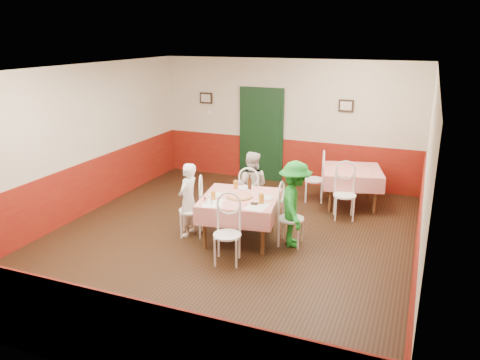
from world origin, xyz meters
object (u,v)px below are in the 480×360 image
at_px(chair_far, 250,198).
at_px(second_table, 351,187).
at_px(glass_a, 213,196).
at_px(beer_bottle, 250,183).
at_px(chair_left, 191,210).
at_px(chair_right, 291,219).
at_px(pizza, 240,197).
at_px(chair_second_a, 314,180).
at_px(glass_b, 261,199).
at_px(diner_left, 188,200).
at_px(chair_second_b, 345,195).
at_px(diner_far, 251,186).
at_px(glass_c, 236,185).
at_px(wallet, 254,204).
at_px(diner_right, 295,204).
at_px(chair_near, 227,235).
at_px(main_table, 240,219).

bearing_deg(chair_far, second_table, -144.13).
xyz_separation_m(glass_a, beer_bottle, (0.36, 0.70, 0.06)).
bearing_deg(chair_left, second_table, 116.90).
height_order(chair_right, pizza, chair_right).
height_order(chair_second_a, glass_b, glass_b).
bearing_deg(diner_left, chair_second_b, 129.14).
relative_size(glass_a, glass_b, 0.85).
bearing_deg(second_table, glass_b, -112.22).
bearing_deg(diner_far, glass_c, 70.99).
height_order(chair_right, glass_b, glass_b).
distance_m(wallet, diner_right, 0.67).
bearing_deg(diner_right, glass_c, 58.50).
height_order(second_table, glass_c, glass_c).
bearing_deg(beer_bottle, chair_far, 108.19).
distance_m(glass_b, diner_right, 0.57).
bearing_deg(chair_left, wallet, 64.36).
bearing_deg(chair_second_b, chair_right, -126.62).
bearing_deg(glass_c, diner_far, 79.70).
bearing_deg(diner_left, chair_near, 57.92).
xyz_separation_m(second_table, chair_second_a, (-0.75, 0.00, 0.08)).
height_order(chair_near, beer_bottle, beer_bottle).
relative_size(chair_second_a, chair_second_b, 1.00).
height_order(chair_second_b, diner_far, diner_far).
height_order(second_table, pizza, pizza).
height_order(chair_right, diner_far, diner_far).
bearing_deg(diner_left, glass_a, 77.15).
distance_m(main_table, wallet, 0.57).
relative_size(chair_second_b, glass_b, 5.76).
bearing_deg(glass_b, glass_c, 140.92).
relative_size(chair_far, chair_second_a, 1.00).
relative_size(chair_left, beer_bottle, 3.69).
relative_size(chair_right, wallet, 8.18).
relative_size(chair_near, glass_c, 6.65).
relative_size(glass_a, beer_bottle, 0.55).
xyz_separation_m(chair_far, beer_bottle, (0.14, -0.43, 0.43)).
bearing_deg(pizza, glass_b, -17.82).
xyz_separation_m(glass_b, beer_bottle, (-0.42, 0.57, 0.04)).
relative_size(chair_near, chair_second_b, 1.00).
distance_m(second_table, glass_a, 3.23).
bearing_deg(main_table, chair_second_a, 73.39).
distance_m(glass_a, diner_right, 1.32).
bearing_deg(diner_far, beer_bottle, 98.53).
bearing_deg(chair_left, beer_bottle, 102.22).
relative_size(chair_second_a, diner_right, 0.64).
bearing_deg(diner_right, chair_left, 79.19).
distance_m(chair_far, pizza, 0.93).
distance_m(beer_bottle, diner_left, 1.08).
bearing_deg(chair_second_a, chair_near, -24.23).
bearing_deg(beer_bottle, diner_far, 107.24).
relative_size(diner_left, diner_far, 0.98).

